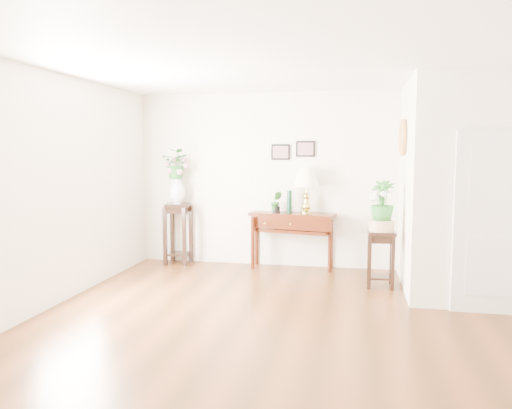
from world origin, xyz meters
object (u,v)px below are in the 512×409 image
(table_lamp, at_px, (307,191))
(plant_stand_a, at_px, (178,234))
(console_table, at_px, (292,241))
(plant_stand_b, at_px, (381,259))

(table_lamp, xyz_separation_m, plant_stand_a, (-2.12, -0.04, -0.74))
(console_table, relative_size, table_lamp, 1.85)
(plant_stand_b, bearing_deg, plant_stand_a, 165.69)
(plant_stand_a, bearing_deg, console_table, 1.31)
(plant_stand_a, xyz_separation_m, plant_stand_b, (3.23, -0.82, -0.11))
(table_lamp, xyz_separation_m, plant_stand_b, (1.11, -0.87, -0.85))
(console_table, height_order, plant_stand_a, plant_stand_a)
(table_lamp, bearing_deg, console_table, 180.00)
(table_lamp, distance_m, plant_stand_b, 1.65)
(plant_stand_b, bearing_deg, console_table, 146.96)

